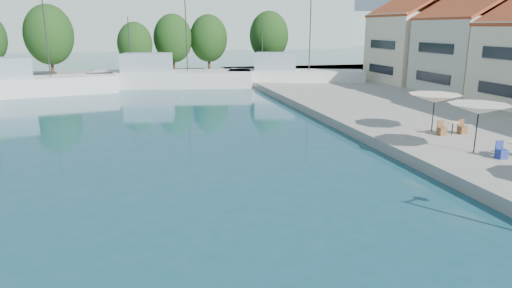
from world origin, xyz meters
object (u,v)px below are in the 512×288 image
object	(u,v)px
trawler_03	(168,78)
umbrella_cream	(435,98)
trawler_02	(30,85)
umbrella_white	(479,109)
trawler_04	(292,76)

from	to	relation	value
trawler_03	umbrella_cream	bearing A→B (deg)	-55.38
trawler_02	umbrella_white	xyz separation A→B (m)	(26.64, -31.29, 1.73)
umbrella_white	umbrella_cream	xyz separation A→B (m)	(0.90, 4.74, -0.21)
trawler_04	umbrella_white	world-z (taller)	trawler_04
trawler_03	trawler_04	bearing A→B (deg)	0.09
trawler_02	trawler_04	size ratio (longest dim) A/B	1.01
trawler_04	umbrella_cream	bearing A→B (deg)	-71.62
trawler_03	umbrella_white	distance (m)	36.93
trawler_03	umbrella_cream	distance (m)	32.88
trawler_04	umbrella_white	size ratio (longest dim) A/B	5.31
trawler_03	umbrella_cream	size ratio (longest dim) A/B	5.98
trawler_02	trawler_04	distance (m)	28.02
trawler_02	trawler_03	world-z (taller)	same
trawler_04	umbrella_cream	size ratio (longest dim) A/B	5.16
trawler_03	trawler_04	distance (m)	14.37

